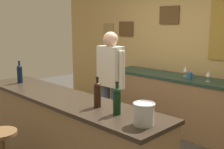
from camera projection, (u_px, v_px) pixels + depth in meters
name	position (u px, v px, depth m)	size (l,w,h in m)	color
back_wall	(181.00, 42.00, 4.74)	(6.00, 0.09, 2.80)	tan
bar_counter	(64.00, 134.00, 3.25)	(2.78, 0.60, 0.92)	olive
side_counter	(186.00, 105.00, 4.40)	(2.75, 0.56, 0.90)	olive
bartender	(111.00, 80.00, 3.95)	(0.52, 0.21, 1.62)	#384766
wine_bottle_a	(20.00, 73.00, 3.83)	(0.07, 0.07, 0.31)	black
wine_bottle_b	(97.00, 94.00, 2.75)	(0.07, 0.07, 0.31)	black
wine_bottle_c	(117.00, 100.00, 2.53)	(0.07, 0.07, 0.31)	black
ice_bucket	(144.00, 113.00, 2.27)	(0.19, 0.19, 0.19)	#B7BABF
wine_glass_a	(185.00, 69.00, 4.40)	(0.07, 0.07, 0.16)	silver
wine_glass_b	(208.00, 74.00, 4.00)	(0.07, 0.07, 0.16)	silver
coffee_mug	(190.00, 75.00, 4.25)	(0.12, 0.08, 0.09)	#336699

